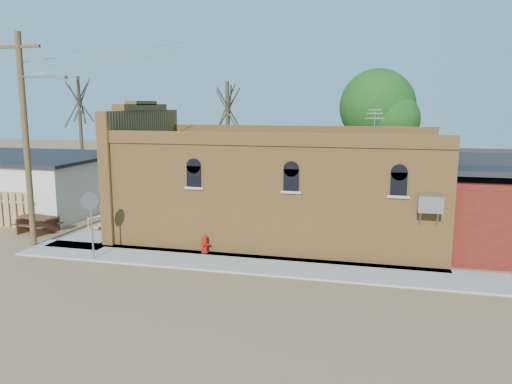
% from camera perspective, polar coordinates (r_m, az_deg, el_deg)
% --- Properties ---
extents(ground, '(120.00, 120.00, 0.00)m').
position_cam_1_polar(ground, '(18.96, -6.21, -8.76)').
color(ground, olive).
rests_on(ground, ground).
extents(sidewalk_south, '(19.00, 2.20, 0.08)m').
position_cam_1_polar(sidewalk_south, '(19.33, -1.06, -8.22)').
color(sidewalk_south, '#9E9991').
rests_on(sidewalk_south, ground).
extents(sidewalk_west, '(2.60, 10.00, 0.08)m').
position_cam_1_polar(sidewalk_west, '(26.76, -14.46, -3.39)').
color(sidewalk_west, '#9E9991').
rests_on(sidewalk_west, ground).
extents(brick_bar, '(16.40, 7.97, 6.30)m').
position_cam_1_polar(brick_bar, '(23.10, 2.25, 0.66)').
color(brick_bar, '#B37836').
rests_on(brick_bar, ground).
extents(red_shed, '(5.40, 6.40, 4.30)m').
position_cam_1_polar(red_shed, '(23.22, 26.79, -0.54)').
color(red_shed, maroon).
rests_on(red_shed, ground).
extents(utility_pole, '(3.12, 0.26, 9.00)m').
position_cam_1_polar(utility_pole, '(23.15, -24.73, 5.84)').
color(utility_pole, '#472D1C').
rests_on(utility_pole, ground).
extents(tree_bare_near, '(2.80, 2.80, 7.65)m').
position_cam_1_polar(tree_bare_near, '(31.24, -3.29, 9.73)').
color(tree_bare_near, '#463C28').
rests_on(tree_bare_near, ground).
extents(tree_bare_far, '(2.80, 2.80, 8.16)m').
position_cam_1_polar(tree_bare_far, '(36.92, -19.57, 9.83)').
color(tree_bare_far, '#463C28').
rests_on(tree_bare_far, ground).
extents(tree_leafy, '(4.40, 4.40, 8.15)m').
position_cam_1_polar(tree_leafy, '(30.32, 13.70, 9.41)').
color(tree_leafy, '#463C28').
rests_on(tree_leafy, ground).
extents(fire_hydrant, '(0.42, 0.42, 0.73)m').
position_cam_1_polar(fire_hydrant, '(20.62, -5.87, -5.94)').
color(fire_hydrant, '#9E0F09').
rests_on(fire_hydrant, sidewalk_south).
extents(stop_sign, '(0.53, 0.59, 2.68)m').
position_cam_1_polar(stop_sign, '(20.40, -18.36, -1.67)').
color(stop_sign, gray).
rests_on(stop_sign, sidewalk_south).
extents(trash_barrel, '(0.69, 0.69, 0.83)m').
position_cam_1_polar(trash_barrel, '(25.94, -12.89, -2.72)').
color(trash_barrel, navy).
rests_on(trash_barrel, sidewalk_west).
extents(picnic_table, '(2.14, 1.76, 0.80)m').
position_cam_1_polar(picnic_table, '(26.11, -23.65, -3.16)').
color(picnic_table, '#492B1D').
rests_on(picnic_table, ground).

